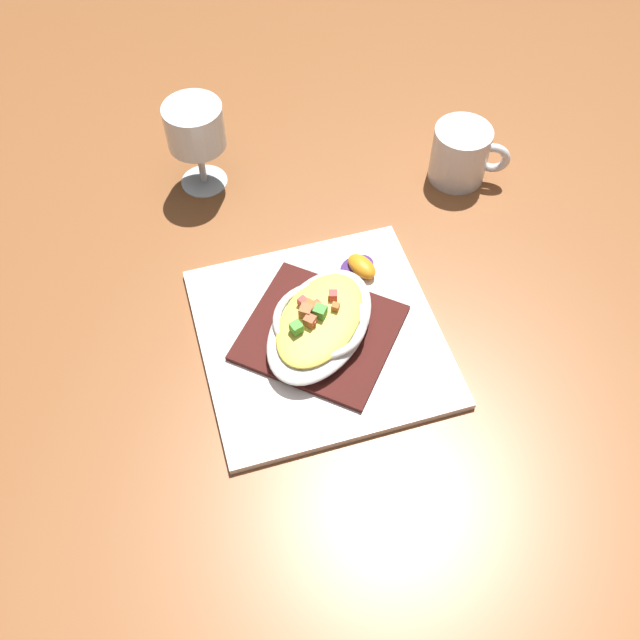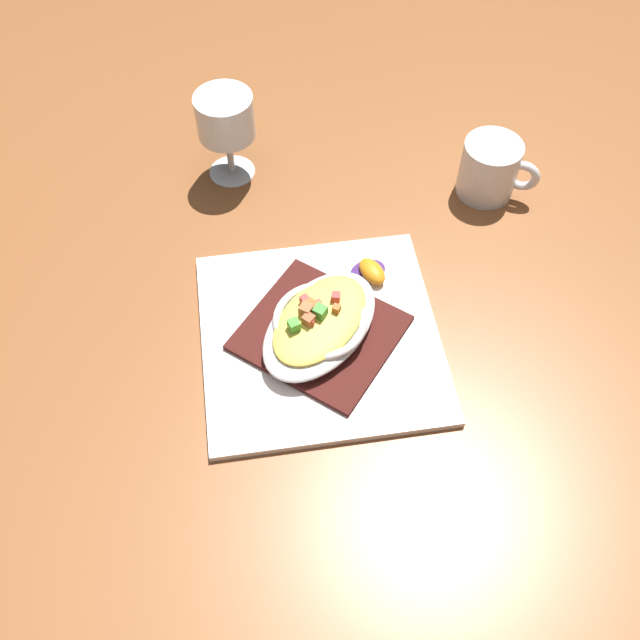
% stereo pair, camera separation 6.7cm
% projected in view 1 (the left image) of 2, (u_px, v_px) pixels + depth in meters
% --- Properties ---
extents(ground_plane, '(2.60, 2.60, 0.00)m').
position_uv_depth(ground_plane, '(320.00, 339.00, 0.88)').
color(ground_plane, brown).
extents(square_plate, '(0.33, 0.33, 0.01)m').
position_uv_depth(square_plate, '(320.00, 336.00, 0.88)').
color(square_plate, white).
rests_on(square_plate, ground_plane).
extents(folded_napkin, '(0.24, 0.24, 0.01)m').
position_uv_depth(folded_napkin, '(320.00, 333.00, 0.87)').
color(folded_napkin, '#441915').
rests_on(folded_napkin, square_plate).
extents(gratin_dish, '(0.21, 0.20, 0.05)m').
position_uv_depth(gratin_dish, '(320.00, 322.00, 0.86)').
color(gratin_dish, silver).
rests_on(gratin_dish, folded_napkin).
extents(orange_garnish, '(0.05, 0.05, 0.02)m').
position_uv_depth(orange_garnish, '(360.00, 266.00, 0.93)').
color(orange_garnish, '#46276A').
rests_on(orange_garnish, square_plate).
extents(coffee_mug, '(0.10, 0.09, 0.08)m').
position_uv_depth(coffee_mug, '(460.00, 157.00, 1.02)').
color(coffee_mug, white).
rests_on(coffee_mug, ground_plane).
extents(stemmed_glass, '(0.08, 0.08, 0.13)m').
position_uv_depth(stemmed_glass, '(195.00, 131.00, 0.97)').
color(stemmed_glass, white).
rests_on(stemmed_glass, ground_plane).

